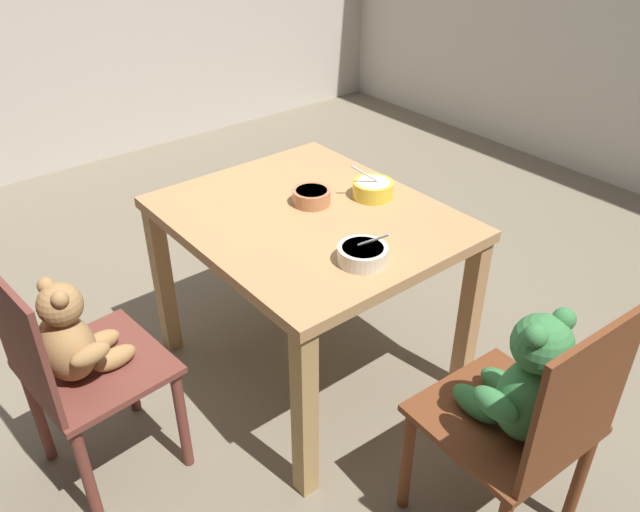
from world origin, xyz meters
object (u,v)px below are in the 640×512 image
(dining_table, at_px, (309,238))
(porridge_bowl_cream_near_right, at_px, (363,254))
(teddy_chair_near_right, at_px, (527,399))
(porridge_bowl_terracotta_center, at_px, (312,196))
(porridge_bowl_yellow_far_center, at_px, (373,189))
(teddy_chair_near_front, at_px, (75,353))

(dining_table, relative_size, porridge_bowl_cream_near_right, 6.08)
(teddy_chair_near_right, relative_size, porridge_bowl_terracotta_center, 6.30)
(dining_table, distance_m, porridge_bowl_cream_near_right, 0.38)
(porridge_bowl_cream_near_right, xyz_separation_m, porridge_bowl_yellow_far_center, (-0.30, 0.32, 0.00))
(porridge_bowl_terracotta_center, bearing_deg, porridge_bowl_yellow_far_center, 64.41)
(dining_table, xyz_separation_m, teddy_chair_near_right, (0.94, -0.01, -0.06))
(porridge_bowl_cream_near_right, relative_size, porridge_bowl_yellow_far_center, 1.09)
(dining_table, distance_m, teddy_chair_near_front, 0.87)
(teddy_chair_near_right, relative_size, porridge_bowl_yellow_far_center, 5.70)
(dining_table, height_order, porridge_bowl_cream_near_right, porridge_bowl_cream_near_right)
(dining_table, xyz_separation_m, porridge_bowl_yellow_far_center, (0.05, 0.26, 0.13))
(teddy_chair_near_front, height_order, porridge_bowl_terracotta_center, teddy_chair_near_front)
(dining_table, xyz_separation_m, porridge_bowl_terracotta_center, (-0.05, 0.05, 0.13))
(dining_table, height_order, teddy_chair_near_right, teddy_chair_near_right)
(dining_table, height_order, porridge_bowl_terracotta_center, porridge_bowl_terracotta_center)
(porridge_bowl_cream_near_right, bearing_deg, teddy_chair_near_right, 5.17)
(teddy_chair_near_right, distance_m, porridge_bowl_terracotta_center, 1.02)
(teddy_chair_near_front, xyz_separation_m, porridge_bowl_yellow_far_center, (0.07, 1.12, 0.22))
(dining_table, relative_size, porridge_bowl_yellow_far_center, 6.61)
(dining_table, relative_size, teddy_chair_near_front, 1.20)
(porridge_bowl_cream_near_right, bearing_deg, dining_table, 169.71)
(porridge_bowl_cream_near_right, bearing_deg, teddy_chair_near_front, -115.27)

